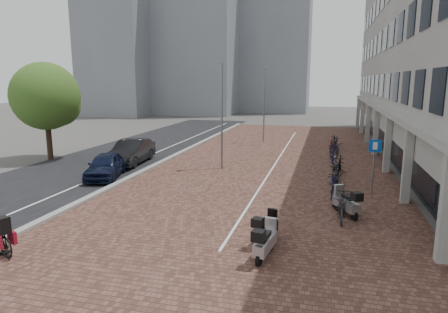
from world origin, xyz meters
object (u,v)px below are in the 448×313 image
Objects in this scene: car_dark at (131,152)px; scooter_mid at (266,228)px; scooter_front at (346,202)px; car_navy at (106,166)px; scooter_back at (265,241)px; parking_sign at (374,158)px.

car_dark is 3.08× the size of scooter_mid.
car_navy is at bearing 136.21° from scooter_front.
scooter_front is 1.03× the size of scooter_back.
car_dark is (-0.41, 3.79, 0.09)m from car_navy.
scooter_front reaches higher than scooter_back.
car_navy is 12.01m from scooter_mid.
scooter_mid is at bearing -50.27° from car_dark.
car_navy is 2.63× the size of scooter_mid.
scooter_mid is at bearing -157.74° from scooter_front.
scooter_front is at bearing -33.21° from car_dark.
car_navy is at bearing 167.93° from parking_sign.
car_navy is 14.05m from parking_sign.
scooter_mid is 1.18m from scooter_back.
car_dark is at bearing 151.24° from scooter_mid.
parking_sign is (1.29, 3.09, 1.25)m from scooter_front.
scooter_front is 3.57m from parking_sign.
scooter_back is at bearing -148.52° from scooter_front.
parking_sign is (4.00, 6.55, 1.31)m from scooter_mid.
car_dark is at bearing 140.89° from scooter_back.
car_navy is 2.45× the size of scooter_back.
car_dark is at bearing 153.24° from parking_sign.
parking_sign reaches higher than car_navy.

